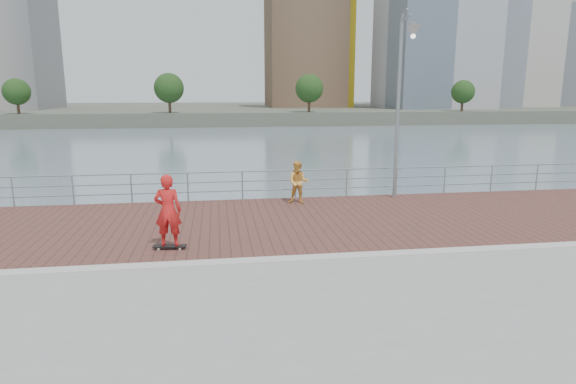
{
  "coord_description": "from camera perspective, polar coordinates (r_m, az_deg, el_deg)",
  "views": [
    {
      "loc": [
        -1.94,
        -11.11,
        4.05
      ],
      "look_at": [
        0.0,
        2.0,
        1.3
      ],
      "focal_mm": 30.0,
      "sensor_mm": 36.0,
      "label": 1
    }
  ],
  "objects": [
    {
      "name": "skateboarder",
      "position": [
        12.8,
        -14.04,
        -2.16
      ],
      "size": [
        0.74,
        0.53,
        1.91
      ],
      "primitive_type": "imported",
      "rotation": [
        0.0,
        0.0,
        3.03
      ],
      "color": "red",
      "rests_on": "skateboard"
    },
    {
      "name": "skyline",
      "position": [
        121.01,
        6.61,
        21.47
      ],
      "size": [
        233.0,
        41.0,
        61.94
      ],
      "color": "#ADA38E",
      "rests_on": "far_shore"
    },
    {
      "name": "bystander",
      "position": [
        17.7,
        1.24,
        1.16
      ],
      "size": [
        0.89,
        0.76,
        1.57
      ],
      "primitive_type": "imported",
      "rotation": [
        0.0,
        0.0,
        -0.24
      ],
      "color": "#EFAF46",
      "rests_on": "brick_lane"
    },
    {
      "name": "shoreline_trees",
      "position": [
        88.56,
        -2.7,
        11.98
      ],
      "size": [
        144.63,
        5.18,
        6.91
      ],
      "color": "#473323",
      "rests_on": "far_shore"
    },
    {
      "name": "street_lamp",
      "position": [
        18.44,
        13.65,
        13.5
      ],
      "size": [
        0.48,
        1.41,
        6.65
      ],
      "color": "gray",
      "rests_on": "brick_lane"
    },
    {
      "name": "brick_lane",
      "position": [
        15.38,
        -0.87,
        -3.51
      ],
      "size": [
        40.0,
        6.8,
        0.02
      ],
      "primitive_type": "cube",
      "color": "brown",
      "rests_on": "seawall"
    },
    {
      "name": "curb",
      "position": [
        11.98,
        1.41,
        -7.9
      ],
      "size": [
        40.0,
        0.4,
        0.06
      ],
      "primitive_type": "cube",
      "color": "#B7B5AD",
      "rests_on": "seawall"
    },
    {
      "name": "skateboard",
      "position": [
        13.05,
        -13.84,
        -6.26
      ],
      "size": [
        0.88,
        0.31,
        0.1
      ],
      "rotation": [
        0.0,
        0.0,
        -0.11
      ],
      "color": "black",
      "rests_on": "brick_lane"
    },
    {
      "name": "water",
      "position": [
        12.8,
        1.36,
        -16.49
      ],
      "size": [
        400.0,
        400.0,
        0.0
      ],
      "primitive_type": "plane",
      "color": "slate",
      "rests_on": "ground"
    },
    {
      "name": "far_shore",
      "position": [
        133.71,
        -7.68,
        9.55
      ],
      "size": [
        320.0,
        95.0,
        2.5
      ],
      "primitive_type": "cube",
      "color": "#4C5142",
      "rests_on": "ground"
    },
    {
      "name": "guardrail",
      "position": [
        18.52,
        -2.26,
        1.26
      ],
      "size": [
        39.06,
        0.06,
        1.13
      ],
      "color": "#8C9EA8",
      "rests_on": "brick_lane"
    }
  ]
}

